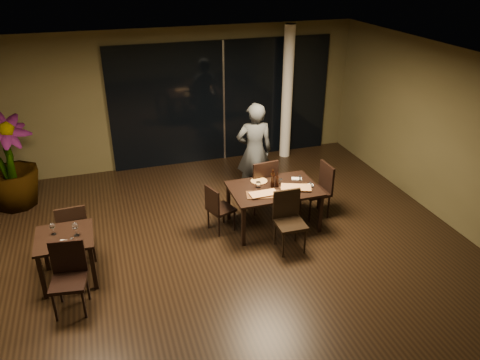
% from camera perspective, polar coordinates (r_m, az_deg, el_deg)
% --- Properties ---
extents(ground, '(8.00, 8.00, 0.00)m').
position_cam_1_polar(ground, '(7.48, -1.01, -9.83)').
color(ground, black).
rests_on(ground, ground).
extents(wall_back, '(8.00, 0.10, 3.00)m').
position_cam_1_polar(wall_back, '(10.41, -7.57, 9.87)').
color(wall_back, '#474126').
rests_on(wall_back, ground).
extents(wall_right, '(0.10, 8.00, 3.00)m').
position_cam_1_polar(wall_right, '(8.67, 25.57, 4.03)').
color(wall_right, '#474126').
rests_on(wall_right, ground).
extents(ceiling, '(8.00, 8.00, 0.04)m').
position_cam_1_polar(ceiling, '(6.20, -1.24, 13.32)').
color(ceiling, silver).
rests_on(ceiling, wall_back).
extents(window_panel, '(5.00, 0.06, 2.70)m').
position_cam_1_polar(window_panel, '(10.58, -2.04, 9.50)').
color(window_panel, black).
rests_on(window_panel, ground).
extents(column, '(0.24, 0.24, 3.00)m').
position_cam_1_polar(column, '(10.70, 5.77, 10.43)').
color(column, white).
rests_on(column, ground).
extents(main_table, '(1.50, 1.00, 0.75)m').
position_cam_1_polar(main_table, '(8.05, 4.15, -1.42)').
color(main_table, black).
rests_on(main_table, ground).
extents(side_table, '(0.80, 0.80, 0.75)m').
position_cam_1_polar(side_table, '(7.22, -20.52, -7.28)').
color(side_table, black).
rests_on(side_table, ground).
extents(chair_main_far, '(0.53, 0.53, 1.05)m').
position_cam_1_polar(chair_main_far, '(8.54, 2.73, -0.35)').
color(chair_main_far, black).
rests_on(chair_main_far, ground).
extents(chair_main_near, '(0.46, 0.46, 0.98)m').
position_cam_1_polar(chair_main_near, '(7.57, 5.95, -4.53)').
color(chair_main_near, black).
rests_on(chair_main_near, ground).
extents(chair_main_left, '(0.51, 0.51, 0.86)m').
position_cam_1_polar(chair_main_left, '(7.97, -2.77, -3.27)').
color(chair_main_left, black).
rests_on(chair_main_left, ground).
extents(chair_main_right, '(0.48, 0.48, 0.99)m').
position_cam_1_polar(chair_main_right, '(8.56, 9.72, -0.87)').
color(chair_main_right, black).
rests_on(chair_main_right, ground).
extents(chair_side_far, '(0.47, 0.47, 0.96)m').
position_cam_1_polar(chair_side_far, '(7.72, -19.67, -5.53)').
color(chair_side_far, black).
rests_on(chair_side_far, ground).
extents(chair_side_near, '(0.52, 0.52, 0.98)m').
position_cam_1_polar(chair_side_near, '(6.74, -20.15, -10.61)').
color(chair_side_near, black).
rests_on(chair_side_near, ground).
extents(diner, '(0.69, 0.51, 1.90)m').
position_cam_1_polar(diner, '(8.93, 1.76, 3.52)').
color(diner, '#323537').
rests_on(diner, ground).
extents(potted_plant, '(1.38, 1.38, 1.79)m').
position_cam_1_polar(potted_plant, '(9.59, -26.42, 1.93)').
color(potted_plant, '#234A18').
rests_on(potted_plant, ground).
extents(pizza_board_left, '(0.62, 0.41, 0.01)m').
position_cam_1_polar(pizza_board_left, '(7.76, 2.89, -1.81)').
color(pizza_board_left, '#492C17').
rests_on(pizza_board_left, main_table).
extents(pizza_board_right, '(0.51, 0.26, 0.01)m').
position_cam_1_polar(pizza_board_right, '(8.01, 6.83, -1.03)').
color(pizza_board_right, '#4A2E17').
rests_on(pizza_board_right, main_table).
extents(oblong_pizza_left, '(0.45, 0.22, 0.02)m').
position_cam_1_polar(oblong_pizza_left, '(7.75, 2.89, -1.70)').
color(oblong_pizza_left, maroon).
rests_on(oblong_pizza_left, pizza_board_left).
extents(oblong_pizza_right, '(0.54, 0.40, 0.02)m').
position_cam_1_polar(oblong_pizza_right, '(8.00, 6.84, -0.93)').
color(oblong_pizza_right, maroon).
rests_on(oblong_pizza_right, pizza_board_right).
extents(round_pizza, '(0.28, 0.28, 0.01)m').
position_cam_1_polar(round_pizza, '(8.20, 2.33, -0.15)').
color(round_pizza, red).
rests_on(round_pizza, main_table).
extents(bottle_a, '(0.07, 0.07, 0.31)m').
position_cam_1_polar(bottle_a, '(7.97, 4.01, 0.16)').
color(bottle_a, black).
rests_on(bottle_a, main_table).
extents(bottle_b, '(0.06, 0.06, 0.26)m').
position_cam_1_polar(bottle_b, '(8.00, 4.54, 0.02)').
color(bottle_b, black).
rests_on(bottle_b, main_table).
extents(bottle_c, '(0.06, 0.06, 0.28)m').
position_cam_1_polar(bottle_c, '(8.05, 4.00, 0.34)').
color(bottle_c, black).
rests_on(bottle_c, main_table).
extents(tumbler_left, '(0.08, 0.08, 0.10)m').
position_cam_1_polar(tumbler_left, '(7.99, 2.25, -0.57)').
color(tumbler_left, white).
rests_on(tumbler_left, main_table).
extents(tumbler_right, '(0.07, 0.07, 0.08)m').
position_cam_1_polar(tumbler_right, '(8.15, 4.99, -0.16)').
color(tumbler_right, white).
rests_on(tumbler_right, main_table).
extents(napkin_near, '(0.19, 0.13, 0.01)m').
position_cam_1_polar(napkin_near, '(8.14, 8.31, -0.65)').
color(napkin_near, white).
rests_on(napkin_near, main_table).
extents(napkin_far, '(0.20, 0.16, 0.01)m').
position_cam_1_polar(napkin_far, '(8.35, 6.92, 0.16)').
color(napkin_far, white).
rests_on(napkin_far, main_table).
extents(wine_glass_a, '(0.08, 0.08, 0.17)m').
position_cam_1_polar(wine_glass_a, '(7.20, -21.85, -5.57)').
color(wine_glass_a, white).
rests_on(wine_glass_a, side_table).
extents(wine_glass_b, '(0.09, 0.09, 0.20)m').
position_cam_1_polar(wine_glass_b, '(7.06, -19.41, -5.71)').
color(wine_glass_b, white).
rests_on(wine_glass_b, side_table).
extents(side_napkin, '(0.21, 0.16, 0.01)m').
position_cam_1_polar(side_napkin, '(6.99, -20.50, -7.14)').
color(side_napkin, white).
rests_on(side_napkin, side_table).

